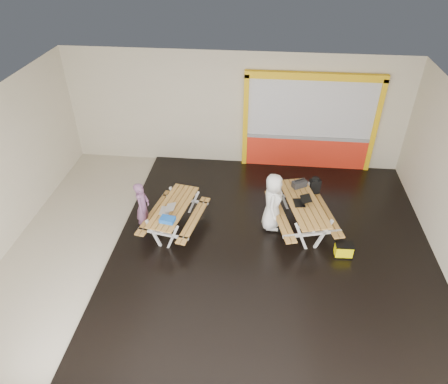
# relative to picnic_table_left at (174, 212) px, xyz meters

# --- Properties ---
(room) EXTENTS (10.02, 8.02, 3.52)m
(room) POSITION_rel_picnic_table_left_xyz_m (1.19, -0.55, 1.18)
(room) COLOR beige
(room) RESTS_ON ground
(deck) EXTENTS (7.50, 7.98, 0.05)m
(deck) POSITION_rel_picnic_table_left_xyz_m (2.44, -0.55, -0.55)
(deck) COLOR black
(deck) RESTS_ON room
(kiosk) EXTENTS (3.88, 0.16, 3.00)m
(kiosk) POSITION_rel_picnic_table_left_xyz_m (3.39, 3.38, 0.87)
(kiosk) COLOR red
(kiosk) RESTS_ON room
(picnic_table_left) EXTENTS (1.58, 2.05, 0.74)m
(picnic_table_left) POSITION_rel_picnic_table_left_xyz_m (0.00, 0.00, 0.00)
(picnic_table_left) COLOR #BC8740
(picnic_table_left) RESTS_ON deck
(picnic_table_right) EXTENTS (1.87, 2.35, 0.83)m
(picnic_table_right) POSITION_rel_picnic_table_left_xyz_m (3.13, 0.37, 0.06)
(picnic_table_right) COLOR #BC8740
(picnic_table_right) RESTS_ON deck
(person_left) EXTENTS (0.32, 0.49, 1.33)m
(person_left) POSITION_rel_picnic_table_left_xyz_m (-0.72, -0.15, 0.21)
(person_left) COLOR #774B72
(person_left) RESTS_ON deck
(person_right) EXTENTS (0.54, 0.77, 1.50)m
(person_right) POSITION_rel_picnic_table_left_xyz_m (2.38, 0.27, 0.29)
(person_right) COLOR white
(person_right) RESTS_ON deck
(laptop_left) EXTENTS (0.37, 0.33, 0.16)m
(laptop_left) POSITION_rel_picnic_table_left_xyz_m (-0.11, -0.21, 0.22)
(laptop_left) COLOR silver
(laptop_left) RESTS_ON picnic_table_left
(laptop_right) EXTENTS (0.44, 0.40, 0.17)m
(laptop_right) POSITION_rel_picnic_table_left_xyz_m (3.07, 0.33, 0.31)
(laptop_right) COLOR black
(laptop_right) RESTS_ON picnic_table_right
(blue_pouch) EXTENTS (0.36, 0.28, 0.10)m
(blue_pouch) POSITION_rel_picnic_table_left_xyz_m (-0.02, -0.59, 0.22)
(blue_pouch) COLOR blue
(blue_pouch) RESTS_ON picnic_table_left
(toolbox) EXTENTS (0.41, 0.35, 0.21)m
(toolbox) POSITION_rel_picnic_table_left_xyz_m (3.05, 1.04, 0.34)
(toolbox) COLOR black
(toolbox) RESTS_ON picnic_table_right
(backpack) EXTENTS (0.32, 0.25, 0.46)m
(backpack) POSITION_rel_picnic_table_left_xyz_m (3.47, 1.24, 0.18)
(backpack) COLOR black
(backpack) RESTS_ON picnic_table_right
(dark_case) EXTENTS (0.41, 0.34, 0.14)m
(dark_case) POSITION_rel_picnic_table_left_xyz_m (2.54, 0.25, -0.45)
(dark_case) COLOR black
(dark_case) RESTS_ON deck
(fluke_bag) EXTENTS (0.42, 0.28, 0.35)m
(fluke_bag) POSITION_rel_picnic_table_left_xyz_m (4.05, -0.58, -0.35)
(fluke_bag) COLOR black
(fluke_bag) RESTS_ON deck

